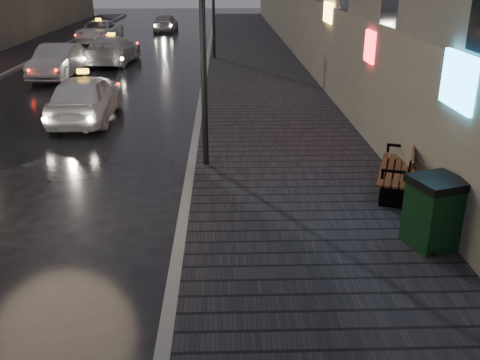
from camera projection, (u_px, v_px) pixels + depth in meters
The scene contains 13 objects.
ground at pixel (57, 328), 7.19m from camera, with size 120.00×120.00×0.00m, color black.
sidewalk at pixel (255, 62), 26.77m from camera, with size 4.60×58.00×0.15m, color black.
curb at pixel (207, 63), 26.70m from camera, with size 0.20×58.00×0.15m, color slate.
sidewalk_far at pixel (1, 64), 26.40m from camera, with size 2.40×58.00×0.15m, color black.
curb_far at pixel (27, 63), 26.44m from camera, with size 0.20×58.00×0.15m, color slate.
lamp_near at pixel (202, 18), 11.52m from camera, with size 0.36×0.36×5.28m.
bench at pixel (401, 169), 10.96m from camera, with size 1.32×2.10×1.01m.
trash_bin at pixel (434, 212), 8.82m from camera, with size 1.00×1.00×1.20m.
taxi_near at pixel (86, 97), 16.68m from camera, with size 1.74×4.33×1.47m, color white.
car_left_mid at pixel (57, 61), 23.24m from camera, with size 1.48×4.25×1.40m, color #A6A7AF.
taxi_mid at pixel (113, 50), 26.60m from camera, with size 1.92×4.72×1.37m, color silver.
taxi_far at pixel (99, 31), 34.42m from camera, with size 2.21×4.79×1.33m, color white.
car_far at pixel (166, 22), 39.95m from camera, with size 1.54×3.83×1.31m, color #97989F.
Camera 1 is at (2.28, -6.02, 4.52)m, focal length 40.00 mm.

